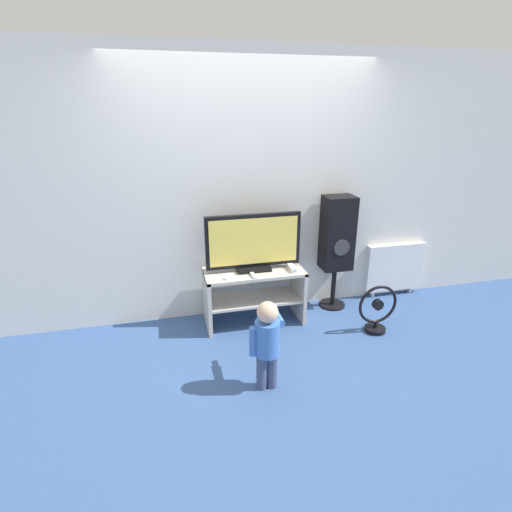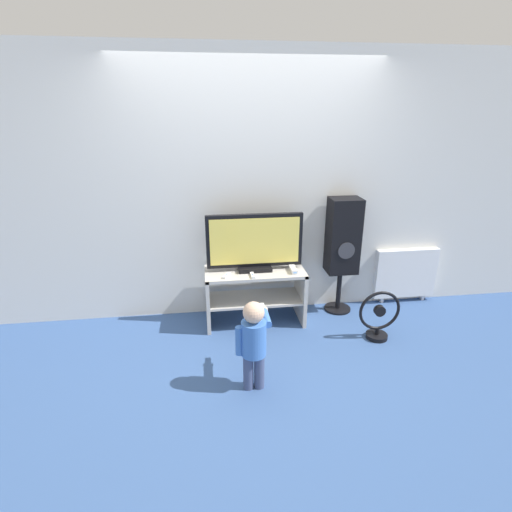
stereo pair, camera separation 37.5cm
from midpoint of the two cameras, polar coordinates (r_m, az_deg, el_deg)
name	(u,v)px [view 1 (the left image)]	position (r m, az deg, el deg)	size (l,w,h in m)	color
ground_plane	(259,332)	(3.96, -2.30, -10.81)	(16.00, 16.00, 0.00)	#38568C
wall_back	(247,190)	(3.96, -4.08, 9.42)	(10.00, 0.06, 2.60)	silver
tv_stand	(254,289)	(3.98, -3.01, -4.76)	(0.97, 0.43, 0.56)	beige
television	(253,243)	(3.82, -3.19, 1.80)	(0.93, 0.20, 0.56)	black
game_console	(292,268)	(3.91, 2.38, -1.72)	(0.06, 0.19, 0.04)	white
remote_primary	(227,277)	(3.75, -6.99, -3.00)	(0.09, 0.13, 0.03)	white
remote_secondary	(253,276)	(3.76, -3.25, -2.86)	(0.04, 0.13, 0.03)	white
child	(267,338)	(3.05, -1.98, -11.73)	(0.28, 0.43, 0.74)	#3F4C72
speaker_tower	(337,236)	(4.18, 9.03, 2.77)	(0.31, 0.28, 1.22)	black
floor_fan	(377,311)	(3.99, 14.34, -7.68)	(0.40, 0.20, 0.49)	black
radiator	(394,267)	(4.77, 17.05, -1.61)	(0.70, 0.08, 0.62)	white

